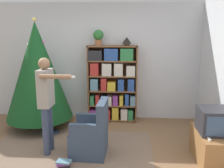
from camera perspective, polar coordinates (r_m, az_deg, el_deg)
The scene contains 14 objects.
ground_plane at distance 4.05m, azimuth -7.80°, elevation -17.58°, with size 14.00×14.00×0.00m, color #846042.
wall_back at distance 5.70m, azimuth -3.76°, elevation 5.16°, with size 8.00×0.10×2.60m.
area_rug at distance 4.37m, azimuth -9.80°, elevation -15.24°, with size 2.77×1.91×0.01m.
bookshelf at distance 5.49m, azimuth 0.08°, elevation 0.22°, with size 1.08×0.32×1.68m.
tv_stand at distance 4.27m, azimuth 21.81°, elevation -13.15°, with size 0.47×0.88×0.47m.
television at distance 4.11m, azimuth 22.30°, elevation -7.78°, with size 0.45×0.47×0.38m.
game_remote at distance 3.90m, azimuth 21.27°, elevation -11.59°, with size 0.04×0.12×0.02m.
christmas_tree at distance 5.26m, azimuth -16.66°, elevation 2.89°, with size 1.35×1.35×2.24m.
armchair at distance 4.14m, azimuth -4.74°, elevation -11.79°, with size 0.59×0.58×0.92m.
standing_person at distance 4.13m, azimuth -14.70°, elevation -3.14°, with size 0.62×0.49×1.59m.
potted_plant at distance 5.41m, azimuth -3.12°, elevation 10.82°, with size 0.22×0.22×0.33m.
table_lamp at distance 5.37m, azimuth 3.38°, elevation 9.86°, with size 0.20×0.20×0.18m.
book_pile_near_tree at distance 5.16m, azimuth -13.22°, elevation -10.58°, with size 0.20×0.16×0.06m.
book_pile_by_chair at distance 3.99m, azimuth -10.94°, elevation -17.36°, with size 0.24×0.19×0.09m.
Camera 1 is at (0.76, -3.43, 2.02)m, focal length 40.00 mm.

